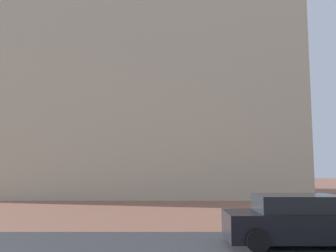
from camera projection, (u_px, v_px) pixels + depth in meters
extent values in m
plane|color=#93604C|center=(170.00, 249.00, 10.20)|extent=(120.00, 120.00, 0.00)
cube|color=beige|center=(129.00, 82.00, 32.68)|extent=(27.02, 14.61, 19.74)
cylinder|color=beige|center=(281.00, 47.00, 27.05)|extent=(2.80, 2.80, 22.39)
cube|color=black|center=(297.00, 226.00, 10.65)|extent=(4.20, 1.77, 0.80)
cube|color=black|center=(297.00, 203.00, 10.72)|extent=(2.35, 1.56, 0.50)
cylinder|color=black|center=(258.00, 241.00, 9.75)|extent=(0.64, 0.22, 0.64)
cylinder|color=black|center=(244.00, 229.00, 11.50)|extent=(0.64, 0.22, 0.64)
cylinder|color=black|center=(331.00, 229.00, 11.50)|extent=(0.64, 0.22, 0.64)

